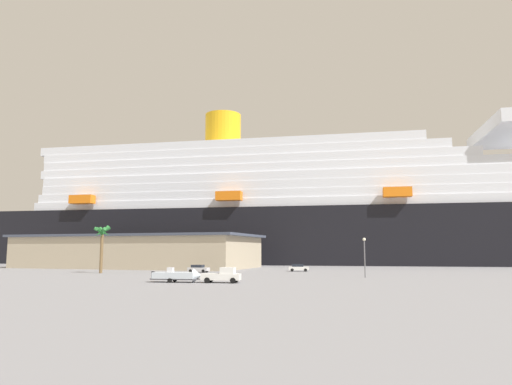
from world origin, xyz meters
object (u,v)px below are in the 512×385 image
Objects in this scene: cruise_ship at (313,215)px; small_boat_on_trailer at (180,276)px; parked_car_silver_sedan at (198,268)px; pickup_truck at (223,275)px; street_lamp at (365,251)px; parked_car_white_van at (299,268)px; palm_tree at (102,236)px.

cruise_ship is 29.88× the size of small_boat_on_trailer.
pickup_truck is at bearing -63.83° from parked_car_silver_sedan.
street_lamp is (20.07, 17.26, 3.46)m from pickup_truck.
parked_car_white_van is at bearing -87.84° from cruise_ship.
street_lamp is (52.23, -3.65, -2.91)m from palm_tree.
cruise_ship is at bearing 83.55° from small_boat_on_trailer.
pickup_truck reaches higher than parked_car_silver_sedan.
parked_car_white_van is at bearing 80.93° from pickup_truck.
palm_tree is (-25.70, 21.30, 6.45)m from small_boat_on_trailer.
parked_car_white_van is at bearing 124.83° from street_lamp.
palm_tree is at bearing 176.00° from street_lamp.
cruise_ship reaches higher than small_boat_on_trailer.
palm_tree is 52.44m from street_lamp.
parked_car_silver_sedan is at bearing 116.17° from pickup_truck.
parked_car_silver_sedan is 0.99× the size of parked_car_white_van.
cruise_ship is 67.63m from parked_car_silver_sedan.
pickup_truck reaches higher than parked_car_white_van.
small_boat_on_trailer is at bearing -176.55° from pickup_truck.
small_boat_on_trailer is at bearing -39.66° from palm_tree.
pickup_truck is at bearing -99.07° from parked_car_white_van.
parked_car_silver_sedan is at bearing 162.00° from street_lamp.
street_lamp is (26.53, 17.65, 3.55)m from small_boat_on_trailer.
parked_car_white_van is (2.04, -54.11, -15.72)m from cruise_ship.
cruise_ship reaches higher than parked_car_white_van.
parked_car_silver_sedan is (-17.85, -63.31, -15.72)m from cruise_ship.
small_boat_on_trailer is at bearing -96.45° from cruise_ship.
street_lamp is 1.49× the size of parked_car_silver_sedan.
pickup_truck is 1.26× the size of parked_car_silver_sedan.
parked_car_white_van is (-14.09, 20.24, -3.67)m from street_lamp.
cruise_ship is at bearing 92.16° from parked_car_white_van.
small_boat_on_trailer is 1.90× the size of parked_car_silver_sedan.
cruise_ship is at bearing 62.95° from palm_tree.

